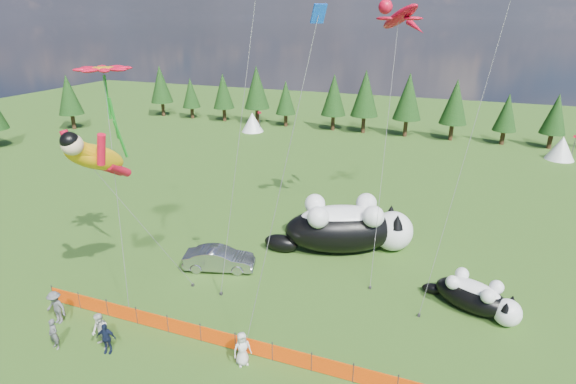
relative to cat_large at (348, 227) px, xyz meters
The scene contains 16 objects.
ground 10.22m from the cat_large, 111.54° to the right, with size 160.00×160.00×0.00m, color #103409.
safety_fence 12.95m from the cat_large, 106.63° to the right, with size 22.06×0.06×1.10m.
tree_line 35.91m from the cat_large, 95.91° to the left, with size 90.00×4.00×8.00m, color black, non-canonical shape.
festival_tents 31.52m from the cat_large, 76.58° to the left, with size 50.00×3.20×2.80m, color white, non-canonical shape.
cat_large is the anchor object (origin of this frame).
cat_small 9.77m from the cat_large, 28.09° to the right, with size 5.41×3.49×2.05m.
car 9.28m from the cat_large, 142.13° to the right, with size 1.62×4.65×1.53m, color #A2A3A7.
spectator_a 19.14m from the cat_large, 126.35° to the right, with size 0.62×0.40×1.69m, color #515255.
spectator_b 17.17m from the cat_large, 122.23° to the right, with size 0.96×0.56×1.97m, color silver.
spectator_c 17.09m from the cat_large, 120.48° to the right, with size 0.99×0.51×1.68m, color #121932.
spectator_d 18.86m from the cat_large, 132.99° to the right, with size 1.26×0.65×1.95m, color #515255.
spectator_e 13.25m from the cat_large, 98.48° to the right, with size 0.88×0.57×1.80m, color silver.
superhero_kite 17.23m from the cat_large, 133.70° to the right, with size 5.17×5.65×11.39m.
gecko_kite 14.40m from the cat_large, 58.34° to the left, with size 5.77×10.88×17.63m.
flower_kite 18.44m from the cat_large, 141.53° to the right, with size 3.81×4.69×13.51m.
diamond_kite_c 16.93m from the cat_large, 87.00° to the right, with size 3.37×2.52×16.64m.
Camera 1 is at (9.89, -19.12, 15.67)m, focal length 28.00 mm.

